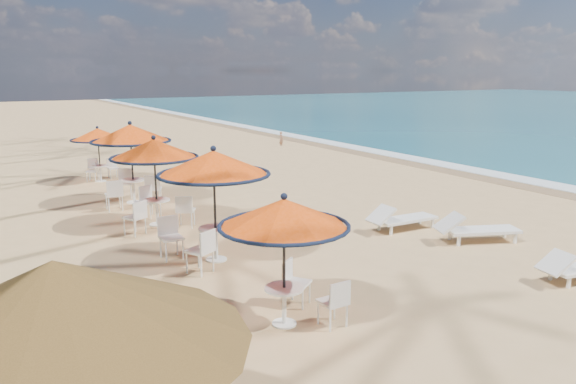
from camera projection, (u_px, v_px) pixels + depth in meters
name	position (u px, v px, depth m)	size (l,w,h in m)	color
ground	(488.00, 267.00, 12.38)	(160.00, 160.00, 0.00)	tan
foam_strip	(451.00, 166.00, 25.41)	(1.20, 140.00, 0.04)	white
wetsand_band	(436.00, 168.00, 24.97)	(1.40, 140.00, 0.02)	olive
station_0	(288.00, 225.00, 9.25)	(2.20, 2.20, 2.30)	black
station_1	(210.00, 174.00, 12.36)	(2.53, 2.53, 2.64)	black
station_2	(155.00, 160.00, 15.35)	(2.42, 2.49, 2.52)	black
station_3	(131.00, 143.00, 17.97)	(2.57, 2.57, 2.68)	black
station_4	(98.00, 141.00, 21.66)	(2.08, 2.08, 2.17)	black
lounger_mid	(475.00, 228.00, 14.10)	(2.21, 1.42, 0.76)	white
lounger_far	(400.00, 218.00, 15.16)	(2.05, 0.70, 0.73)	white
palapa	(56.00, 306.00, 4.94)	(3.45, 3.45, 2.63)	brown
person	(281.00, 138.00, 32.13)	(0.32, 0.21, 0.88)	#96674C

